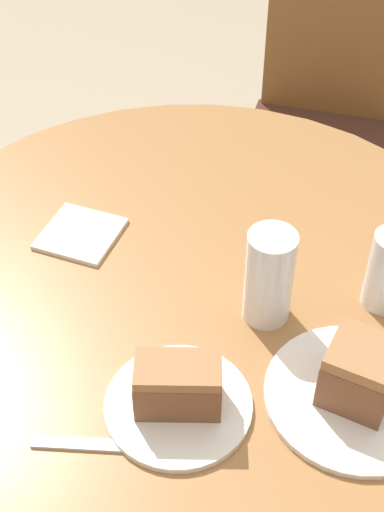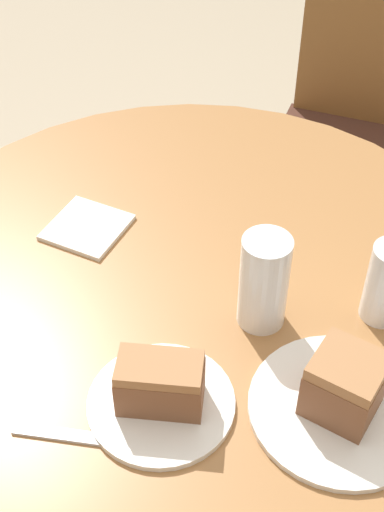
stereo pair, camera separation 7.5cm
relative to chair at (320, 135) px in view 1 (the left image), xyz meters
The scene contains 10 objects.
ground_plane 1.05m from the chair, 95.94° to the right, with size 8.00×8.00×0.00m, color tan.
table 0.96m from the chair, 95.94° to the right, with size 1.04×1.04×0.77m.
chair is the anchor object (origin of this frame).
plate_near 1.24m from the chair, 92.03° to the right, with size 0.20×0.20×0.01m.
plate_far 1.17m from the chair, 80.58° to the right, with size 0.25×0.25×0.01m.
cake_slice_near 1.25m from the chair, 92.03° to the right, with size 0.13×0.09×0.08m.
cake_slice_far 1.19m from the chair, 80.58° to the right, with size 0.11×0.10×0.09m.
glass_lemonade 1.07m from the chair, 88.02° to the right, with size 0.07×0.07×0.16m.
napkin_stack 1.01m from the chair, 108.78° to the right, with size 0.13×0.13×0.01m.
fork 1.33m from the chair, 95.81° to the right, with size 0.16×0.05×0.00m.
Camera 1 is at (0.23, -0.79, 1.59)m, focal length 50.00 mm.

